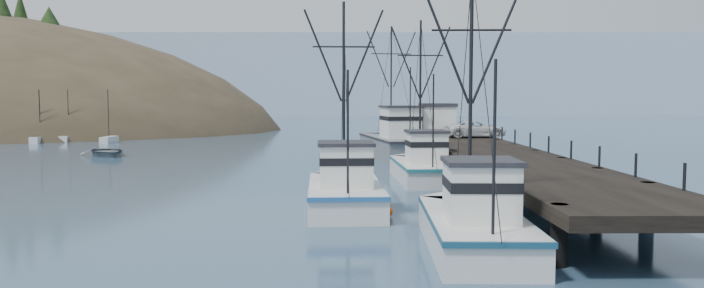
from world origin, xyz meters
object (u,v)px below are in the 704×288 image
(pier, at_px, (494,155))
(work_vessel, at_px, (395,143))
(trawler_far, at_px, (422,167))
(trawler_mid, at_px, (345,191))
(pier_shed, at_px, (437,119))
(pickup_truck, at_px, (476,129))
(trawler_near, at_px, (473,225))
(motorboat, at_px, (107,156))

(pier, bearing_deg, work_vessel, 107.30)
(trawler_far, height_order, work_vessel, work_vessel)
(trawler_mid, xyz_separation_m, pier_shed, (7.96, 24.30, 2.60))
(trawler_far, relative_size, pickup_truck, 2.14)
(pier, distance_m, trawler_near, 18.11)
(pier_shed, bearing_deg, pickup_truck, -45.04)
(trawler_near, bearing_deg, motorboat, 127.17)
(trawler_mid, xyz_separation_m, motorboat, (-21.77, 26.71, -0.82))
(pier, height_order, trawler_far, trawler_far)
(trawler_near, bearing_deg, trawler_far, 88.96)
(work_vessel, height_order, motorboat, work_vessel)
(trawler_mid, distance_m, pier_shed, 25.70)
(trawler_near, relative_size, pier_shed, 3.22)
(trawler_far, relative_size, pier_shed, 3.34)
(pier_shed, xyz_separation_m, motorboat, (-29.73, 2.41, -3.42))
(trawler_mid, height_order, motorboat, trawler_mid)
(trawler_mid, height_order, pier_shed, trawler_mid)
(trawler_near, height_order, trawler_mid, trawler_mid)
(trawler_near, distance_m, motorboat, 43.70)
(trawler_near, distance_m, trawler_far, 18.07)
(work_vessel, bearing_deg, trawler_far, -87.79)
(pier, height_order, work_vessel, work_vessel)
(work_vessel, distance_m, pier_shed, 4.44)
(trawler_mid, distance_m, motorboat, 34.46)
(trawler_mid, bearing_deg, pier_shed, 71.85)
(trawler_mid, relative_size, pier_shed, 3.24)
(pier_shed, bearing_deg, work_vessel, 159.48)
(pickup_truck, bearing_deg, trawler_mid, 149.87)
(motorboat, bearing_deg, trawler_near, -87.51)
(trawler_mid, relative_size, pickup_truck, 2.08)
(pier_shed, relative_size, motorboat, 0.57)
(pier, distance_m, pier_shed, 15.13)
(pier, relative_size, pickup_truck, 8.82)
(trawler_mid, distance_m, trawler_far, 11.12)
(trawler_far, distance_m, pickup_truck, 13.05)
(pier, xyz_separation_m, trawler_far, (-4.48, 0.62, -0.87))
(trawler_far, bearing_deg, work_vessel, 92.21)
(pickup_truck, xyz_separation_m, motorboat, (-32.53, 5.22, -2.69))
(work_vessel, bearing_deg, pickup_truck, -32.94)
(trawler_near, relative_size, motorboat, 1.85)
(trawler_far, bearing_deg, trawler_near, -91.04)
(trawler_near, xyz_separation_m, pickup_truck, (6.14, 29.60, 1.87))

